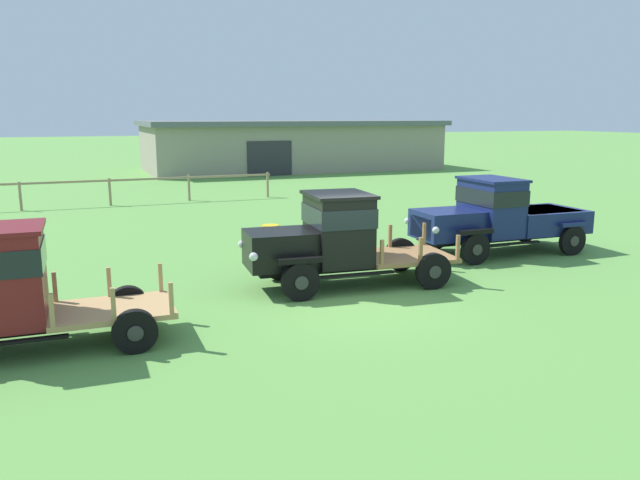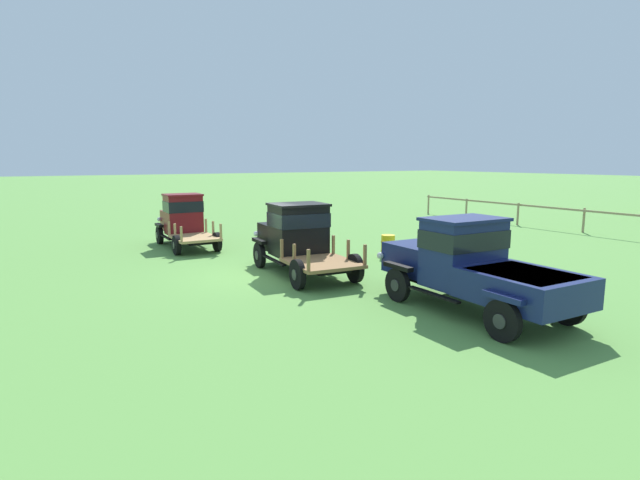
{
  "view_description": "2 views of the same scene",
  "coord_description": "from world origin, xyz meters",
  "px_view_note": "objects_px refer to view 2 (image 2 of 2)",
  "views": [
    {
      "loc": [
        -5.85,
        -12.37,
        4.17
      ],
      "look_at": [
        0.07,
        2.24,
        1.0
      ],
      "focal_mm": 35.0,
      "sensor_mm": 36.0,
      "label": 1
    },
    {
      "loc": [
        14.7,
        -6.5,
        3.74
      ],
      "look_at": [
        0.07,
        2.24,
        1.0
      ],
      "focal_mm": 28.0,
      "sensor_mm": 36.0,
      "label": 2
    }
  ],
  "objects_px": {
    "vintage_truck_foreground_near": "(183,219)",
    "vintage_truck_midrow_center": "(471,265)",
    "vintage_truck_second_in_line": "(296,235)",
    "oil_drum_beside_row": "(388,246)"
  },
  "relations": [
    {
      "from": "vintage_truck_foreground_near",
      "to": "vintage_truck_midrow_center",
      "type": "bearing_deg",
      "value": 14.63
    },
    {
      "from": "vintage_truck_second_in_line",
      "to": "vintage_truck_midrow_center",
      "type": "distance_m",
      "value": 6.44
    },
    {
      "from": "vintage_truck_second_in_line",
      "to": "vintage_truck_foreground_near",
      "type": "bearing_deg",
      "value": -165.17
    },
    {
      "from": "vintage_truck_foreground_near",
      "to": "vintage_truck_second_in_line",
      "type": "distance_m",
      "value": 7.32
    },
    {
      "from": "vintage_truck_foreground_near",
      "to": "vintage_truck_midrow_center",
      "type": "distance_m",
      "value": 13.76
    },
    {
      "from": "vintage_truck_foreground_near",
      "to": "vintage_truck_second_in_line",
      "type": "height_order",
      "value": "vintage_truck_second_in_line"
    },
    {
      "from": "vintage_truck_midrow_center",
      "to": "vintage_truck_second_in_line",
      "type": "bearing_deg",
      "value": -165.6
    },
    {
      "from": "vintage_truck_midrow_center",
      "to": "oil_drum_beside_row",
      "type": "bearing_deg",
      "value": 158.57
    },
    {
      "from": "oil_drum_beside_row",
      "to": "vintage_truck_midrow_center",
      "type": "bearing_deg",
      "value": -21.43
    },
    {
      "from": "vintage_truck_foreground_near",
      "to": "vintage_truck_midrow_center",
      "type": "relative_size",
      "value": 0.87
    }
  ]
}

